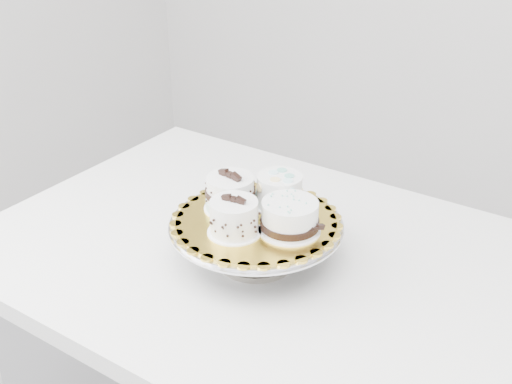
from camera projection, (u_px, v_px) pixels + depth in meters
The scene contains 7 objects.
table at pixel (277, 285), 1.33m from camera, with size 1.23×0.82×0.75m.
cake_stand at pixel (256, 234), 1.25m from camera, with size 0.34×0.34×0.09m.
cake_board at pixel (256, 221), 1.23m from camera, with size 0.31×0.31×0.00m, color gold.
cake_swirl at pixel (234, 218), 1.18m from camera, with size 0.10×0.10×0.08m.
cake_banded at pixel (230, 194), 1.25m from camera, with size 0.11×0.11×0.09m.
cake_dots at pixel (279, 190), 1.27m from camera, with size 0.11×0.11×0.07m.
cake_ribbon at pixel (290, 218), 1.18m from camera, with size 0.14×0.14×0.06m.
Camera 1 is at (0.43, -0.70, 1.47)m, focal length 45.00 mm.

